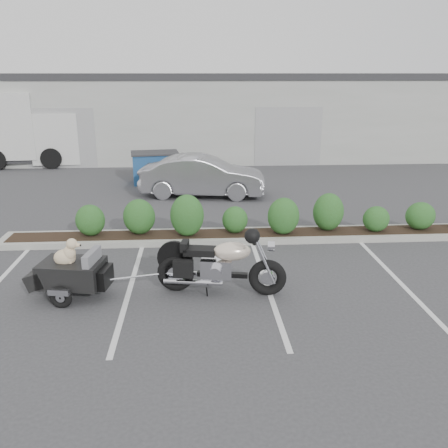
{
  "coord_description": "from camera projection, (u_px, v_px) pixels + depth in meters",
  "views": [
    {
      "loc": [
        -0.18,
        -9.12,
        4.04
      ],
      "look_at": [
        0.45,
        1.12,
        0.75
      ],
      "focal_mm": 38.0,
      "sensor_mm": 36.0,
      "label": 1
    }
  ],
  "objects": [
    {
      "name": "building",
      "position": [
        197.0,
        112.0,
        25.45
      ],
      "size": [
        26.0,
        10.0,
        4.0
      ],
      "primitive_type": "cube",
      "color": "#9EA099",
      "rests_on": "ground"
    },
    {
      "name": "pet_trailer",
      "position": [
        71.0,
        272.0,
        8.81
      ],
      "size": [
        2.01,
        1.14,
        1.18
      ],
      "rotation": [
        0.0,
        0.0,
        -0.17
      ],
      "color": "black",
      "rests_on": "ground"
    },
    {
      "name": "delivery_truck",
      "position": [
        4.0,
        131.0,
        21.15
      ],
      "size": [
        7.18,
        2.89,
        3.22
      ],
      "rotation": [
        0.0,
        0.0,
        0.07
      ],
      "color": "silver",
      "rests_on": "ground"
    },
    {
      "name": "planter_kerb",
      "position": [
        243.0,
        236.0,
        12.03
      ],
      "size": [
        12.0,
        1.0,
        0.15
      ],
      "primitive_type": "cube",
      "color": "#9E9E93",
      "rests_on": "ground"
    },
    {
      "name": "ground",
      "position": [
        206.0,
        275.0,
        9.91
      ],
      "size": [
        90.0,
        90.0,
        0.0
      ],
      "primitive_type": "plane",
      "color": "#38383A",
      "rests_on": "ground"
    },
    {
      "name": "dumpster",
      "position": [
        155.0,
        167.0,
        18.06
      ],
      "size": [
        1.92,
        1.44,
        1.17
      ],
      "rotation": [
        0.0,
        0.0,
        0.14
      ],
      "color": "navy",
      "rests_on": "ground"
    },
    {
      "name": "motorcycle",
      "position": [
        220.0,
        265.0,
        8.93
      ],
      "size": [
        2.47,
        0.99,
        1.43
      ],
      "rotation": [
        0.0,
        0.0,
        -0.17
      ],
      "color": "black",
      "rests_on": "ground"
    },
    {
      "name": "sedan",
      "position": [
        203.0,
        176.0,
        16.04
      ],
      "size": [
        4.34,
        2.02,
        1.38
      ],
      "primitive_type": "imported",
      "rotation": [
        0.0,
        0.0,
        1.43
      ],
      "color": "#A7A6AD",
      "rests_on": "ground"
    }
  ]
}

